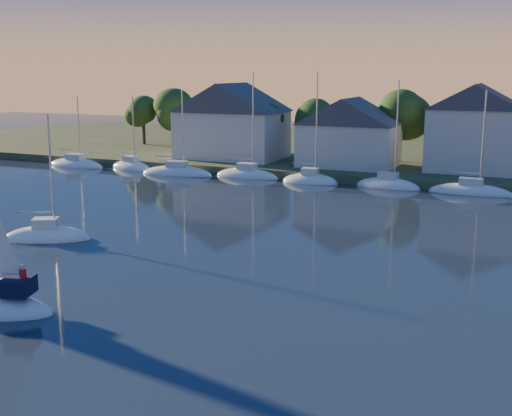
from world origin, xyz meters
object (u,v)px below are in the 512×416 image
Objects in this scene: clubhouse_east at (475,127)px; drifting_sailboat_left at (47,239)px; clubhouse_centre at (350,131)px; clubhouse_west at (232,120)px.

clubhouse_east is 1.02× the size of drifting_sailboat_left.
clubhouse_centre is at bearing 44.99° from drifting_sailboat_left.
clubhouse_centre is at bearing -3.58° from clubhouse_west.
clubhouse_east is at bearing 1.91° from clubhouse_west.
clubhouse_centre is 1.12× the size of drifting_sailboat_left.
clubhouse_centre is at bearing -171.87° from clubhouse_east.
clubhouse_east reaches higher than clubhouse_west.
clubhouse_east is (14.00, 2.00, 0.87)m from clubhouse_centre.
clubhouse_east reaches higher than clubhouse_centre.
clubhouse_west is at bearing -178.09° from clubhouse_east.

